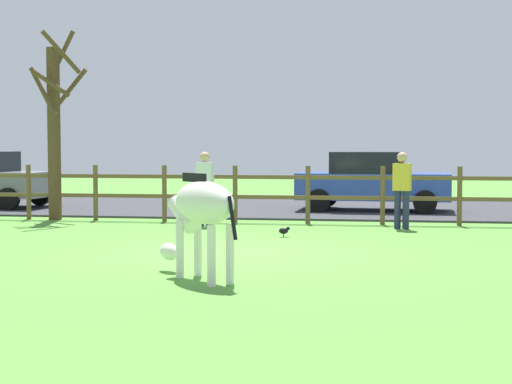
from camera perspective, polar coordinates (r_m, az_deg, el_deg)
name	(u,v)px	position (r m, az deg, el deg)	size (l,w,h in m)	color
ground_plane	(235,252)	(13.05, -1.56, -4.42)	(60.00, 60.00, 0.00)	#549338
parking_asphalt	(292,207)	(22.21, 2.67, -1.12)	(28.00, 7.40, 0.05)	#38383D
paddock_fence	(271,191)	(17.90, 1.12, 0.10)	(22.03, 0.11, 1.32)	brown
bare_tree	(55,125)	(19.27, -14.50, 4.79)	(1.22, 1.43, 4.55)	#513A23
zebra	(201,210)	(10.28, -4.06, -1.34)	(1.48, 1.53, 1.41)	white
crow_on_grass	(284,231)	(15.17, 2.07, -2.84)	(0.21, 0.10, 0.20)	black
parked_car_blue	(372,181)	(20.98, 8.47, 0.82)	(4.10, 2.09, 1.56)	#2D4CAD
visitor_left_of_tree	(402,187)	(16.87, 10.61, 0.40)	(0.41, 0.31, 1.64)	#232847
visitor_right_of_tree	(205,185)	(17.26, -3.76, 0.52)	(0.38, 0.26, 1.64)	#232847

